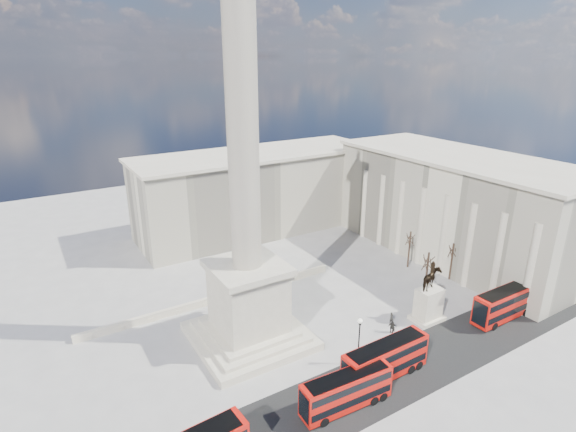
{
  "coord_description": "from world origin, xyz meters",
  "views": [
    {
      "loc": [
        -21.71,
        -40.33,
        34.97
      ],
      "look_at": [
        4.7,
        3.03,
        16.86
      ],
      "focal_mm": 28.0,
      "sensor_mm": 36.0,
      "label": 1
    }
  ],
  "objects_px": {
    "red_bus_c": "(386,360)",
    "victorian_lamp": "(359,338)",
    "red_bus_b": "(347,390)",
    "pedestrian_walking": "(391,318)",
    "equestrian_statue": "(429,300)",
    "nelsons_column": "(247,249)",
    "pedestrian_crossing": "(392,327)",
    "red_bus_d": "(506,303)",
    "pedestrian_standing": "(392,327)"
  },
  "relations": [
    {
      "from": "pedestrian_crossing",
      "to": "equestrian_statue",
      "type": "bearing_deg",
      "value": -141.42
    },
    {
      "from": "victorian_lamp",
      "to": "equestrian_statue",
      "type": "bearing_deg",
      "value": 10.02
    },
    {
      "from": "equestrian_statue",
      "to": "nelsons_column",
      "type": "bearing_deg",
      "value": 159.27
    },
    {
      "from": "red_bus_d",
      "to": "red_bus_b",
      "type": "bearing_deg",
      "value": -175.82
    },
    {
      "from": "pedestrian_standing",
      "to": "pedestrian_crossing",
      "type": "distance_m",
      "value": 0.29
    },
    {
      "from": "red_bus_c",
      "to": "pedestrian_standing",
      "type": "height_order",
      "value": "red_bus_c"
    },
    {
      "from": "red_bus_d",
      "to": "equestrian_statue",
      "type": "xyz_separation_m",
      "value": [
        -9.58,
        5.38,
        0.78
      ]
    },
    {
      "from": "red_bus_c",
      "to": "pedestrian_crossing",
      "type": "relative_size",
      "value": 5.89
    },
    {
      "from": "red_bus_b",
      "to": "victorian_lamp",
      "type": "xyz_separation_m",
      "value": [
        5.48,
        4.75,
        1.58
      ]
    },
    {
      "from": "nelsons_column",
      "to": "red_bus_d",
      "type": "relative_size",
      "value": 4.43
    },
    {
      "from": "equestrian_statue",
      "to": "pedestrian_crossing",
      "type": "distance_m",
      "value": 6.91
    },
    {
      "from": "red_bus_b",
      "to": "equestrian_statue",
      "type": "xyz_separation_m",
      "value": [
        20.18,
        7.35,
        0.99
      ]
    },
    {
      "from": "victorian_lamp",
      "to": "equestrian_statue",
      "type": "relative_size",
      "value": 0.71
    },
    {
      "from": "red_bus_d",
      "to": "pedestrian_standing",
      "type": "distance_m",
      "value": 16.97
    },
    {
      "from": "nelsons_column",
      "to": "red_bus_c",
      "type": "relative_size",
      "value": 4.48
    },
    {
      "from": "red_bus_d",
      "to": "equestrian_statue",
      "type": "relative_size",
      "value": 1.25
    },
    {
      "from": "red_bus_b",
      "to": "red_bus_c",
      "type": "height_order",
      "value": "red_bus_c"
    },
    {
      "from": "red_bus_d",
      "to": "pedestrian_walking",
      "type": "distance_m",
      "value": 16.35
    },
    {
      "from": "pedestrian_walking",
      "to": "victorian_lamp",
      "type": "bearing_deg",
      "value": -158.67
    },
    {
      "from": "victorian_lamp",
      "to": "equestrian_statue",
      "type": "height_order",
      "value": "equestrian_statue"
    },
    {
      "from": "red_bus_c",
      "to": "victorian_lamp",
      "type": "xyz_separation_m",
      "value": [
        -1.25,
        3.29,
        1.4
      ]
    },
    {
      "from": "equestrian_statue",
      "to": "pedestrian_standing",
      "type": "height_order",
      "value": "equestrian_statue"
    },
    {
      "from": "red_bus_c",
      "to": "red_bus_d",
      "type": "distance_m",
      "value": 23.03
    },
    {
      "from": "red_bus_c",
      "to": "pedestrian_crossing",
      "type": "bearing_deg",
      "value": 40.34
    },
    {
      "from": "nelsons_column",
      "to": "red_bus_c",
      "type": "xyz_separation_m",
      "value": [
        9.96,
        -14.74,
        -10.56
      ]
    },
    {
      "from": "red_bus_b",
      "to": "victorian_lamp",
      "type": "distance_m",
      "value": 7.42
    },
    {
      "from": "victorian_lamp",
      "to": "pedestrian_standing",
      "type": "xyz_separation_m",
      "value": [
        8.36,
        2.86,
        -2.99
      ]
    },
    {
      "from": "red_bus_b",
      "to": "pedestrian_standing",
      "type": "distance_m",
      "value": 15.86
    },
    {
      "from": "red_bus_b",
      "to": "nelsons_column",
      "type": "bearing_deg",
      "value": 104.39
    },
    {
      "from": "nelsons_column",
      "to": "pedestrian_walking",
      "type": "relative_size",
      "value": 28.65
    },
    {
      "from": "pedestrian_walking",
      "to": "equestrian_statue",
      "type": "bearing_deg",
      "value": -23.87
    },
    {
      "from": "red_bus_d",
      "to": "equestrian_statue",
      "type": "bearing_deg",
      "value": 151.07
    },
    {
      "from": "red_bus_c",
      "to": "pedestrian_standing",
      "type": "distance_m",
      "value": 9.53
    },
    {
      "from": "victorian_lamp",
      "to": "red_bus_c",
      "type": "bearing_deg",
      "value": -69.15
    },
    {
      "from": "red_bus_b",
      "to": "pedestrian_standing",
      "type": "height_order",
      "value": "red_bus_b"
    },
    {
      "from": "nelsons_column",
      "to": "red_bus_b",
      "type": "relative_size",
      "value": 4.81
    },
    {
      "from": "nelsons_column",
      "to": "pedestrian_crossing",
      "type": "relative_size",
      "value": 26.35
    },
    {
      "from": "equestrian_statue",
      "to": "pedestrian_walking",
      "type": "height_order",
      "value": "equestrian_statue"
    },
    {
      "from": "red_bus_c",
      "to": "pedestrian_walking",
      "type": "relative_size",
      "value": 6.4
    },
    {
      "from": "pedestrian_walking",
      "to": "pedestrian_standing",
      "type": "height_order",
      "value": "pedestrian_walking"
    },
    {
      "from": "nelsons_column",
      "to": "pedestrian_crossing",
      "type": "xyz_separation_m",
      "value": [
        16.86,
        -8.71,
        -11.97
      ]
    },
    {
      "from": "nelsons_column",
      "to": "red_bus_d",
      "type": "bearing_deg",
      "value": -23.35
    },
    {
      "from": "nelsons_column",
      "to": "pedestrian_crossing",
      "type": "distance_m",
      "value": 22.43
    },
    {
      "from": "victorian_lamp",
      "to": "pedestrian_crossing",
      "type": "height_order",
      "value": "victorian_lamp"
    },
    {
      "from": "victorian_lamp",
      "to": "red_bus_b",
      "type": "bearing_deg",
      "value": -139.08
    },
    {
      "from": "red_bus_b",
      "to": "pedestrian_walking",
      "type": "bearing_deg",
      "value": 34.42
    },
    {
      "from": "red_bus_b",
      "to": "red_bus_c",
      "type": "bearing_deg",
      "value": 15.37
    },
    {
      "from": "pedestrian_walking",
      "to": "pedestrian_crossing",
      "type": "xyz_separation_m",
      "value": [
        -1.54,
        -1.72,
        0.08
      ]
    },
    {
      "from": "nelsons_column",
      "to": "victorian_lamp",
      "type": "height_order",
      "value": "nelsons_column"
    },
    {
      "from": "red_bus_d",
      "to": "equestrian_statue",
      "type": "height_order",
      "value": "equestrian_statue"
    }
  ]
}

